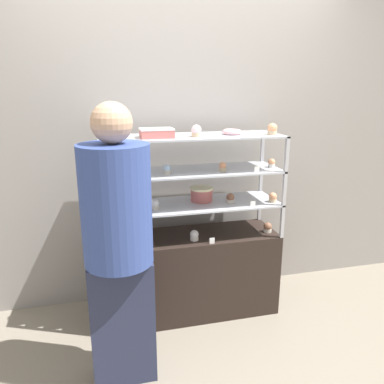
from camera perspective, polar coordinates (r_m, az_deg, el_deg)
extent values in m
plane|color=gray|center=(3.06, 0.00, -17.46)|extent=(20.00, 20.00, 0.00)
cube|color=gray|center=(2.93, -1.69, 8.38)|extent=(8.00, 0.05, 2.60)
cube|color=black|center=(2.90, 0.00, -12.28)|extent=(1.26, 0.42, 0.62)
cube|color=#B7B7BC|center=(2.84, -13.18, -3.78)|extent=(0.02, 0.02, 0.24)
cube|color=#B7B7BC|center=(3.10, 10.25, -1.99)|extent=(0.02, 0.02, 0.24)
cube|color=#B7B7BC|center=(2.47, -12.98, -6.76)|extent=(0.02, 0.02, 0.24)
cube|color=#B7B7BC|center=(2.76, 13.58, -4.39)|extent=(0.02, 0.02, 0.24)
cube|color=#B7BCC6|center=(2.69, 0.00, -1.87)|extent=(1.26, 0.42, 0.01)
cube|color=#B7B7BC|center=(2.77, -13.48, 0.97)|extent=(0.02, 0.02, 0.24)
cube|color=#B7B7BC|center=(3.03, 10.47, 2.39)|extent=(0.02, 0.02, 0.24)
cube|color=#B7B7BC|center=(2.39, -13.33, -1.35)|extent=(0.02, 0.02, 0.24)
cube|color=#B7B7BC|center=(2.69, 13.91, 0.49)|extent=(0.02, 0.02, 0.24)
cube|color=#B7BCC6|center=(2.62, 0.00, 3.20)|extent=(1.26, 0.42, 0.01)
cube|color=#B7B7BC|center=(2.72, -13.81, 5.93)|extent=(0.02, 0.02, 0.24)
cube|color=#B7B7BC|center=(2.99, 10.70, 6.94)|extent=(0.02, 0.02, 0.24)
cube|color=#B7B7BC|center=(2.33, -13.71, 4.38)|extent=(0.02, 0.02, 0.24)
cube|color=#B7B7BC|center=(2.64, 14.25, 5.60)|extent=(0.02, 0.02, 0.24)
cube|color=#B7BCC6|center=(2.58, 0.00, 8.47)|extent=(1.26, 0.42, 0.01)
cylinder|color=#C66660|center=(2.74, 1.48, -0.48)|extent=(0.16, 0.16, 0.09)
cylinder|color=#F4EAB2|center=(2.72, 1.49, 0.56)|extent=(0.17, 0.17, 0.02)
cube|color=#C66660|center=(2.48, -5.41, 8.84)|extent=(0.21, 0.15, 0.05)
cube|color=white|center=(2.48, -5.42, 9.53)|extent=(0.22, 0.15, 0.01)
cylinder|color=white|center=(2.66, -12.03, -7.59)|extent=(0.06, 0.06, 0.03)
sphere|color=silver|center=(2.64, -12.07, -6.98)|extent=(0.06, 0.06, 0.06)
cylinder|color=white|center=(2.67, 0.36, -7.07)|extent=(0.06, 0.06, 0.03)
sphere|color=white|center=(2.66, 0.36, -6.47)|extent=(0.06, 0.06, 0.06)
cylinder|color=beige|center=(2.87, 11.42, -5.73)|extent=(0.06, 0.06, 0.03)
sphere|color=#8C5B42|center=(2.86, 11.45, -5.17)|extent=(0.06, 0.06, 0.06)
cube|color=white|center=(2.61, 3.07, -7.44)|extent=(0.04, 0.00, 0.04)
cylinder|color=beige|center=(2.51, -12.34, -3.06)|extent=(0.06, 0.06, 0.02)
sphere|color=#F4EAB2|center=(2.50, -12.37, -2.44)|extent=(0.06, 0.06, 0.06)
cylinder|color=beige|center=(2.57, -5.69, -2.31)|extent=(0.06, 0.06, 0.02)
sphere|color=white|center=(2.57, -5.71, -1.71)|extent=(0.06, 0.06, 0.06)
cylinder|color=beige|center=(2.72, 5.85, -1.34)|extent=(0.06, 0.06, 0.02)
sphere|color=#8C5B42|center=(2.71, 5.87, -0.77)|extent=(0.06, 0.06, 0.06)
cylinder|color=#CCB28C|center=(2.78, 12.18, -1.24)|extent=(0.06, 0.06, 0.02)
sphere|color=#E5996B|center=(2.77, 12.21, -0.68)|extent=(0.06, 0.06, 0.06)
cube|color=white|center=(2.62, 9.26, -1.86)|extent=(0.04, 0.00, 0.04)
cylinder|color=#CCB28C|center=(2.50, -12.42, 2.62)|extent=(0.05, 0.05, 0.02)
sphere|color=#E5996B|center=(2.49, -12.45, 3.21)|extent=(0.05, 0.05, 0.05)
cylinder|color=beige|center=(2.52, -3.82, 3.06)|extent=(0.05, 0.05, 0.02)
sphere|color=silver|center=(2.51, -3.83, 3.64)|extent=(0.05, 0.05, 0.05)
cylinder|color=#CCB28C|center=(2.60, 4.67, 3.47)|extent=(0.05, 0.05, 0.02)
sphere|color=#E5996B|center=(2.60, 4.69, 4.03)|extent=(0.05, 0.05, 0.05)
cylinder|color=white|center=(2.78, 12.01, 3.96)|extent=(0.05, 0.05, 0.02)
sphere|color=#E5996B|center=(2.78, 12.04, 4.49)|extent=(0.05, 0.05, 0.05)
cube|color=white|center=(2.57, 9.87, 3.34)|extent=(0.04, 0.00, 0.04)
cylinder|color=#CCB28C|center=(2.40, -13.02, 7.99)|extent=(0.06, 0.06, 0.03)
sphere|color=white|center=(2.39, -13.07, 8.76)|extent=(0.07, 0.07, 0.07)
cylinder|color=#CCB28C|center=(2.51, 0.67, 8.73)|extent=(0.06, 0.06, 0.03)
sphere|color=silver|center=(2.51, 0.67, 9.45)|extent=(0.07, 0.07, 0.07)
cylinder|color=#CCB28C|center=(2.68, 12.12, 8.82)|extent=(0.06, 0.06, 0.03)
sphere|color=#E5996B|center=(2.68, 12.15, 9.50)|extent=(0.07, 0.07, 0.07)
cube|color=white|center=(2.50, 8.68, 8.72)|extent=(0.04, 0.00, 0.04)
torus|color=#EFB2BC|center=(2.66, 6.10, 9.10)|extent=(0.13, 0.13, 0.03)
cube|color=#282D47|center=(2.32, -10.50, -18.69)|extent=(0.36, 0.20, 0.75)
cylinder|color=#33478C|center=(2.01, -11.47, -2.00)|extent=(0.37, 0.37, 0.65)
sphere|color=tan|center=(1.93, -12.16, 10.28)|extent=(0.21, 0.21, 0.21)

